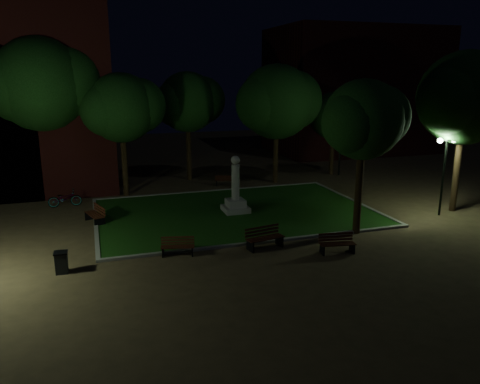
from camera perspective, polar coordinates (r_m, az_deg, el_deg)
The scene contains 22 objects.
ground at distance 24.72m, azimuth 0.83°, elevation -3.81°, with size 80.00×80.00×0.00m, color #493A23.
lawn at distance 26.53m, azimuth -0.55°, elevation -2.45°, with size 15.00×10.00×0.08m, color #153F0E.
lawn_kerb at distance 26.52m, azimuth -0.55°, elevation -2.41°, with size 15.40×10.40×0.12m.
monument at distance 26.28m, azimuth -0.55°, elevation -0.54°, with size 1.40×1.40×3.20m.
building_far at distance 49.41m, azimuth 13.64°, elevation 11.89°, with size 16.00×10.00×12.00m, color #411310.
tree_north_wl at distance 30.34m, azimuth -14.09°, elevation 9.91°, with size 5.30×4.33×7.76m.
tree_north_er at distance 33.35m, azimuth 4.69°, elevation 10.89°, with size 6.43×5.25×8.38m.
tree_ne at distance 36.88m, azimuth 11.47°, elevation 9.08°, with size 4.42×3.61×6.35m.
tree_east at distance 28.68m, azimuth 25.93°, elevation 10.28°, with size 6.25×5.10×8.93m.
tree_se at distance 22.83m, azimuth 14.98°, elevation 8.50°, with size 4.64×3.78×7.47m.
tree_nw at distance 31.19m, azimuth -22.87°, elevation 12.01°, with size 7.04×5.75×9.92m.
tree_far_north at distance 34.37m, azimuth -6.25°, elevation 10.84°, with size 5.29×4.31×7.85m.
lamppost_se at distance 27.69m, azimuth 23.69°, elevation 3.44°, with size 1.18×0.28×4.33m.
lamppost_nw at distance 31.52m, azimuth -24.09°, elevation 4.14°, with size 1.18×0.28×3.95m.
lamppost_ne at distance 36.80m, azimuth 12.17°, elevation 6.73°, with size 1.18×0.28×4.37m.
bench_near_left at distance 21.19m, azimuth 2.98°, elevation -5.65°, with size 1.83×0.91×0.96m.
bench_near_right at distance 21.04m, azimuth 11.73°, elevation -6.22°, with size 1.63×0.78×0.86m.
bench_west_near at distance 20.55m, azimuth -7.61°, elevation -6.64°, with size 1.51×0.81×0.79m.
bench_left_side at distance 25.78m, azimuth -17.16°, elevation -2.68°, with size 1.07×1.78×0.92m.
bench_far_side at distance 32.81m, azimuth -1.80°, elevation 1.37°, with size 1.50×0.94×0.78m.
trash_bin at distance 19.87m, azimuth -20.94°, elevation -8.00°, with size 0.53×0.53×0.88m.
bicycle at distance 29.52m, azimuth -20.58°, elevation -0.73°, with size 0.66×1.91×1.00m, color black.
Camera 1 is at (-7.51, -22.28, 7.63)m, focal length 35.00 mm.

